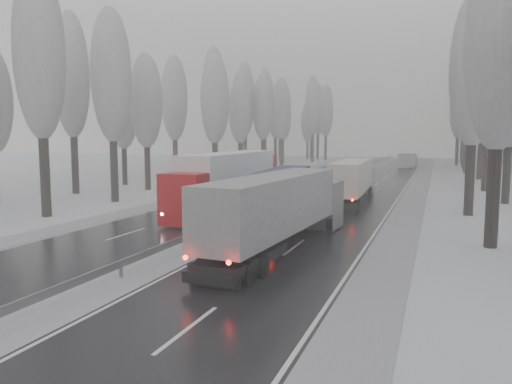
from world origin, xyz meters
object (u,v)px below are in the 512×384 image
Objects in this scene: box_truck_distant at (408,161)px; truck_grey_tarp at (282,206)px; truck_red_white at (225,178)px; truck_red_red at (243,173)px; truck_cream_box at (354,178)px; truck_blue_box at (284,191)px.

truck_grey_tarp is at bearing -84.91° from box_truck_distant.
truck_grey_tarp is at bearing -56.23° from truck_red_white.
truck_red_white reaches higher than box_truck_distant.
truck_cream_box is at bearing -6.48° from truck_red_red.
truck_blue_box is 14.85m from truck_red_red.
truck_red_red is at bearing -97.21° from box_truck_distant.
truck_blue_box is 0.94× the size of truck_red_red.
box_truck_distant is 0.50× the size of truck_red_red.
truck_cream_box reaches higher than truck_blue_box.
truck_grey_tarp is 23.63m from truck_red_red.
truck_red_white is 10.00m from truck_red_red.
truck_blue_box is at bearing -57.51° from truck_red_red.
truck_grey_tarp is 14.06m from truck_red_white.
truck_red_white is at bearing 129.43° from truck_grey_tarp.
truck_grey_tarp is at bearing -93.46° from truck_cream_box.
truck_cream_box is (3.01, 11.29, 0.10)m from truck_blue_box.
truck_grey_tarp reaches higher than truck_blue_box.
truck_red_white is (-8.63, -8.48, 0.46)m from truck_cream_box.
truck_cream_box is 1.97× the size of box_truck_distant.
box_truck_distant is at bearing 75.89° from truck_red_red.
truck_blue_box is 11.68m from truck_cream_box.
truck_cream_box reaches higher than box_truck_distant.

